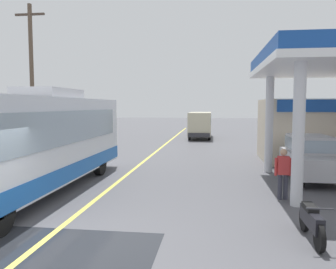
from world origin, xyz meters
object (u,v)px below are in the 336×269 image
Objects in this scene: coach_bus_main at (37,144)px; motorcycle_parked_forecourt at (311,221)px; pedestrian_near_pump at (283,171)px; car_at_pump at (310,155)px; minibus_opposing_lane at (200,123)px.

coach_bus_main is 6.13× the size of motorcycle_parked_forecourt.
motorcycle_parked_forecourt is at bearing -90.75° from pedestrian_near_pump.
pedestrian_near_pump is (-1.73, -3.33, -0.08)m from car_at_pump.
minibus_opposing_lane reaches higher than pedestrian_near_pump.
minibus_opposing_lane reaches higher than motorcycle_parked_forecourt.
motorcycle_parked_forecourt is at bearing -21.01° from coach_bus_main.
car_at_pump is at bearing -73.58° from minibus_opposing_lane.
car_at_pump is 7.02m from motorcycle_parked_forecourt.
minibus_opposing_lane is 21.30m from pedestrian_near_pump.
coach_bus_main reaches higher than car_at_pump.
pedestrian_near_pump is at bearing 1.78° from coach_bus_main.
car_at_pump is at bearing 19.62° from coach_bus_main.
car_at_pump is 0.69× the size of minibus_opposing_lane.
coach_bus_main reaches higher than pedestrian_near_pump.
coach_bus_main is at bearing -160.38° from car_at_pump.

